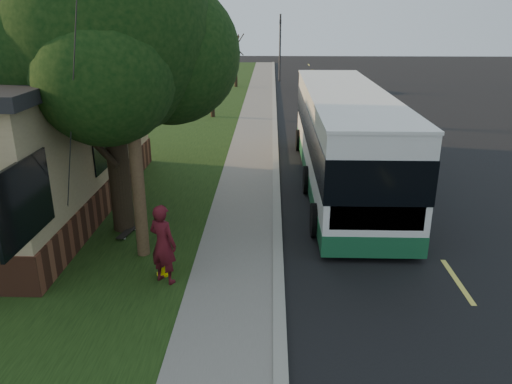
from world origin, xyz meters
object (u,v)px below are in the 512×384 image
(leafy_tree, at_px, (109,34))
(transit_bus, at_px, (344,135))
(bare_tree_near, at_px, (212,79))
(dumpster, at_px, (45,152))
(traffic_signal, at_px, (280,43))
(skateboard_main, at_px, (127,232))
(distant_car, at_px, (325,81))
(fire_hydrant, at_px, (163,260))
(bare_tree_far, at_px, (236,62))
(skateboarder, at_px, (163,244))
(utility_pole, at_px, (127,63))

(leafy_tree, bearing_deg, transit_bus, 32.08)
(bare_tree_near, bearing_deg, dumpster, -119.03)
(traffic_signal, height_order, transit_bus, traffic_signal)
(skateboard_main, height_order, distant_car, distant_car)
(fire_hydrant, distance_m, bare_tree_far, 30.04)
(fire_hydrant, relative_size, distant_car, 0.17)
(skateboarder, xyz_separation_m, distant_car, (6.35, 28.39, -0.23))
(bare_tree_near, xyz_separation_m, transit_bus, (5.77, -11.32, -0.42))
(utility_pole, bearing_deg, dumpster, 127.11)
(traffic_signal, bearing_deg, fire_hydrant, -95.21)
(utility_pole, distance_m, leafy_tree, 1.94)
(utility_pole, height_order, transit_bus, utility_pole)
(transit_bus, xyz_separation_m, skateboarder, (-4.77, -6.98, -0.75))
(bare_tree_near, bearing_deg, bare_tree_far, 87.61)
(skateboarder, relative_size, distant_car, 0.41)
(transit_bus, relative_size, dumpster, 8.57)
(transit_bus, bearing_deg, dumpster, 171.55)
(fire_hydrant, distance_m, dumpster, 10.43)
(skateboarder, bearing_deg, traffic_signal, -67.44)
(transit_bus, height_order, skateboarder, transit_bus)
(bare_tree_far, distance_m, transit_bus, 23.90)
(fire_hydrant, height_order, skateboarder, skateboarder)
(leafy_tree, height_order, traffic_signal, leafy_tree)
(skateboarder, bearing_deg, transit_bus, -96.76)
(bare_tree_near, distance_m, skateboarder, 18.36)
(skateboarder, height_order, distant_car, skateboarder)
(transit_bus, bearing_deg, leafy_tree, -147.92)
(traffic_signal, bearing_deg, leafy_tree, -98.47)
(bare_tree_far, distance_m, distant_car, 7.22)
(fire_hydrant, relative_size, dumpster, 0.53)
(traffic_signal, distance_m, skateboarder, 34.50)
(bare_tree_near, bearing_deg, distant_car, 53.92)
(skateboard_main, distance_m, distant_car, 27.16)
(leafy_tree, distance_m, bare_tree_near, 15.66)
(fire_hydrant, height_order, traffic_signal, traffic_signal)
(dumpster, bearing_deg, utility_pole, -52.89)
(fire_hydrant, relative_size, skateboarder, 0.41)
(leafy_tree, relative_size, bare_tree_far, 1.94)
(utility_pole, xyz_separation_m, bare_tree_near, (-0.19, 17.01, -2.48))
(bare_tree_near, bearing_deg, skateboard_main, -91.86)
(utility_pole, relative_size, distant_car, 2.07)
(bare_tree_near, xyz_separation_m, traffic_signal, (4.00, 16.00, 1.01))
(transit_bus, relative_size, skateboarder, 6.63)
(bare_tree_far, distance_m, skateboard_main, 27.98)
(leafy_tree, distance_m, distant_car, 27.04)
(skateboard_main, bearing_deg, bare_tree_near, 88.14)
(utility_pole, height_order, bare_tree_near, utility_pole)
(leafy_tree, height_order, bare_tree_far, leafy_tree)
(leafy_tree, xyz_separation_m, transit_bus, (6.44, 4.04, -3.44))
(bare_tree_far, relative_size, skateboard_main, 4.59)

